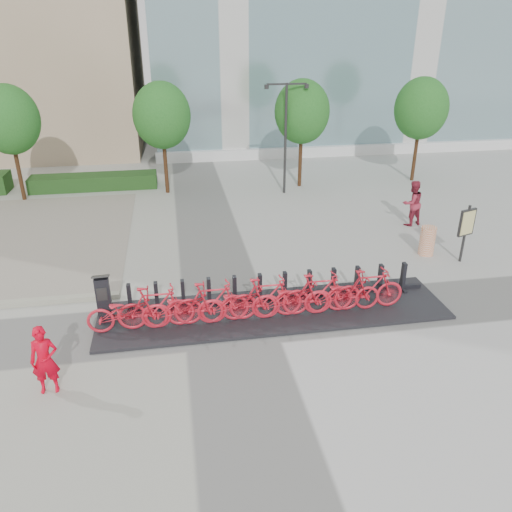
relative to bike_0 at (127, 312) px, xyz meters
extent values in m
plane|color=#B0B0B0|center=(2.60, 0.05, -0.62)|extent=(120.00, 120.00, 0.00)
cube|color=#183E12|center=(-2.40, 13.25, -0.27)|extent=(6.00, 1.20, 0.70)
cylinder|color=#4A2717|center=(-5.40, 12.05, 0.88)|extent=(0.18, 0.18, 3.00)
ellipsoid|color=#1A5319|center=(-5.40, 12.05, 2.98)|extent=(2.60, 2.60, 2.99)
cylinder|color=#4A2717|center=(1.10, 12.05, 0.88)|extent=(0.18, 0.18, 3.00)
ellipsoid|color=#1A5319|center=(1.10, 12.05, 2.98)|extent=(2.60, 2.60, 2.99)
cylinder|color=#4A2717|center=(7.60, 12.05, 0.88)|extent=(0.18, 0.18, 3.00)
ellipsoid|color=#1A5319|center=(7.60, 12.05, 2.98)|extent=(2.60, 2.60, 2.99)
cylinder|color=#4A2717|center=(13.60, 12.05, 0.88)|extent=(0.18, 0.18, 3.00)
ellipsoid|color=#1A5319|center=(13.60, 12.05, 2.98)|extent=(2.60, 2.60, 2.99)
cylinder|color=black|center=(6.60, 11.05, 1.88)|extent=(0.12, 0.12, 5.00)
cube|color=black|center=(6.15, 11.05, 4.33)|extent=(0.90, 0.08, 0.08)
cube|color=black|center=(7.05, 11.05, 4.33)|extent=(0.90, 0.08, 0.08)
cylinder|color=black|center=(5.70, 11.05, 4.23)|extent=(0.20, 0.20, 0.18)
cylinder|color=black|center=(7.50, 11.05, 4.23)|extent=(0.20, 0.20, 0.18)
cube|color=black|center=(3.90, 0.35, -0.58)|extent=(9.60, 2.40, 0.08)
imported|color=red|center=(0.00, 0.00, 0.00)|extent=(2.04, 0.71, 1.07)
imported|color=red|center=(0.72, 0.00, 0.06)|extent=(1.98, 0.56, 1.19)
imported|color=red|center=(1.44, 0.00, 0.00)|extent=(2.04, 0.71, 1.07)
imported|color=red|center=(2.16, 0.00, 0.06)|extent=(1.98, 0.56, 1.19)
imported|color=red|center=(2.88, 0.00, 0.00)|extent=(2.04, 0.71, 1.07)
imported|color=red|center=(3.60, 0.00, 0.06)|extent=(1.98, 0.56, 1.19)
imported|color=red|center=(4.32, 0.00, 0.00)|extent=(2.04, 0.71, 1.07)
imported|color=red|center=(5.04, 0.00, 0.06)|extent=(1.98, 0.56, 1.19)
imported|color=red|center=(5.76, 0.00, 0.00)|extent=(2.04, 0.71, 1.07)
imported|color=red|center=(6.48, 0.00, 0.06)|extent=(1.98, 0.56, 1.19)
cube|color=black|center=(-0.62, 0.54, 0.11)|extent=(0.38, 0.34, 1.29)
cube|color=black|center=(-0.62, 0.54, 0.80)|extent=(0.46, 0.39, 0.17)
cube|color=black|center=(-0.62, 0.37, 0.36)|extent=(0.26, 0.04, 0.36)
imported|color=red|center=(-1.56, -2.04, 0.18)|extent=(0.60, 0.41, 1.60)
imported|color=maroon|center=(10.62, 6.05, 0.29)|extent=(1.02, 0.88, 1.81)
cylinder|color=#D54600|center=(9.90, 3.27, -0.11)|extent=(0.68, 0.68, 1.01)
cylinder|color=black|center=(10.78, 2.54, 0.38)|extent=(0.09, 0.09, 1.99)
cube|color=black|center=(10.78, 2.54, 0.79)|extent=(0.65, 0.29, 0.90)
cube|color=#D8CE7E|center=(10.78, 2.49, 0.79)|extent=(0.54, 0.20, 0.80)
camera|label=1|loc=(1.39, -11.34, 6.60)|focal=35.00mm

